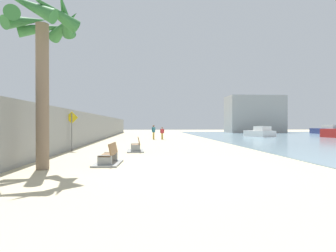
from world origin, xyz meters
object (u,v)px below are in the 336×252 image
Objects in this scene: palm_tree at (43,38)px; pedestrian_sign at (72,126)px; bench_near at (109,159)px; person_walking at (162,132)px; boat_distant at (328,130)px; boat_far_right at (260,133)px; person_standing at (154,131)px; bench_far at (136,148)px.

palm_tree is 8.59m from pedestrian_sign.
person_walking is at bearing 79.85° from bench_near.
boat_distant is at bearing 24.79° from person_walking.
boat_distant reaches higher than boat_far_right.
person_walking reaches higher than bench_near.
palm_tree reaches higher than pedestrian_sign.
bench_near is at bearing -135.62° from boat_distant.
bench_near is (2.46, 1.17, -5.12)m from palm_tree.
boat_far_right is 1.77× the size of pedestrian_sign.
boat_far_right is (14.74, 5.80, -0.24)m from person_walking.
palm_tree reaches higher than boat_distant.
boat_far_right is at bearing -152.46° from boat_distant.
boat_distant is at bearing 35.80° from pedestrian_sign.
person_walking is 1.06m from person_standing.
palm_tree reaches higher than person_walking.
bench_far is at bearing 63.32° from palm_tree.
person_standing is 0.36× the size of boat_far_right.
boat_distant is (32.64, 14.59, -0.32)m from person_standing.
palm_tree is at bearing -103.32° from person_standing.
palm_tree is 34.20m from boat_far_right.
boat_far_right is at bearing 41.23° from pedestrian_sign.
boat_distant is at bearing 44.38° from bench_near.
person_walking is 0.86× the size of person_standing.
boat_distant is (35.14, 34.39, 0.47)m from bench_near.
person_walking is 0.19× the size of boat_distant.
person_standing is 16.82m from boat_far_right.
person_standing is at bearing -159.82° from boat_far_right.
palm_tree is 3.27× the size of bench_far.
boat_distant is (34.16, 28.70, 0.47)m from bench_far.
person_standing is 0.64× the size of pedestrian_sign.
boat_distant is at bearing 40.03° from bench_far.
pedestrian_sign is (-5.97, -13.26, 0.67)m from person_standing.
bench_far is 26.38m from boat_far_right.
pedestrian_sign is (-3.47, 6.54, 1.46)m from bench_near.
bench_near is 20.12m from person_walking.
bench_near is at bearing -62.05° from pedestrian_sign.
person_standing is at bearing 83.86° from bench_far.
palm_tree is 5.80m from bench_near.
bench_near is 49.17m from boat_distant.
pedestrian_sign is (-21.76, -19.07, 1.08)m from boat_far_right.
boat_distant reaches higher than bench_near.
boat_far_right reaches higher than bench_near.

